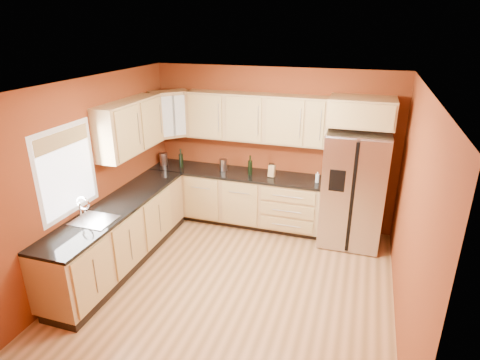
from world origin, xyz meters
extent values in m
plane|color=olive|center=(0.00, 0.00, 0.00)|extent=(4.00, 4.00, 0.00)
plane|color=white|center=(0.00, 0.00, 2.60)|extent=(4.00, 4.00, 0.00)
cube|color=maroon|center=(0.00, 2.00, 1.30)|extent=(4.00, 0.04, 2.60)
cube|color=maroon|center=(0.00, -2.00, 1.30)|extent=(4.00, 0.04, 2.60)
cube|color=maroon|center=(-2.00, 0.00, 1.30)|extent=(0.04, 4.00, 2.60)
cube|color=maroon|center=(2.00, 0.00, 1.30)|extent=(0.04, 4.00, 2.60)
cube|color=tan|center=(-0.55, 1.70, 0.44)|extent=(2.90, 0.60, 0.88)
cube|color=tan|center=(-1.70, 0.00, 0.44)|extent=(0.60, 2.80, 0.88)
cube|color=black|center=(-0.55, 1.69, 0.90)|extent=(2.90, 0.62, 0.04)
cube|color=black|center=(-1.69, 0.00, 0.90)|extent=(0.62, 2.80, 0.04)
cube|color=tan|center=(-0.25, 1.83, 1.83)|extent=(2.30, 0.33, 0.75)
cube|color=tan|center=(-1.83, 0.72, 1.83)|extent=(0.33, 1.35, 0.75)
cube|color=tan|center=(-1.67, 1.67, 1.83)|extent=(0.67, 0.67, 0.75)
cube|color=tan|center=(1.35, 1.70, 2.05)|extent=(0.92, 0.60, 0.40)
cube|color=#AAAAAE|center=(1.35, 1.62, 0.89)|extent=(0.90, 0.75, 1.78)
cube|color=white|center=(-1.98, -0.50, 1.55)|extent=(0.03, 0.90, 1.00)
cylinder|color=#AAAAAE|center=(-1.85, 1.65, 1.03)|extent=(0.17, 0.17, 0.22)
cylinder|color=#AAAAAE|center=(-0.76, 1.71, 1.02)|extent=(0.15, 0.15, 0.20)
cube|color=tan|center=(0.07, 1.68, 1.02)|extent=(0.11, 0.10, 0.19)
cylinder|color=white|center=(0.80, 1.65, 1.00)|extent=(0.07, 0.07, 0.17)
camera|label=1|loc=(1.41, -4.21, 3.24)|focal=30.00mm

